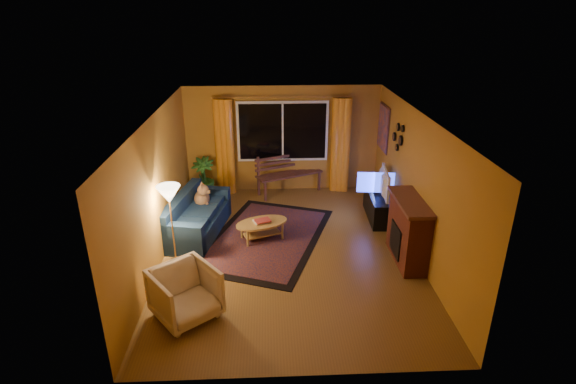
{
  "coord_description": "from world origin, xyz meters",
  "views": [
    {
      "loc": [
        -0.35,
        -7.16,
        4.21
      ],
      "look_at": [
        0.0,
        0.3,
        1.05
      ],
      "focal_mm": 28.0,
      "sensor_mm": 36.0,
      "label": 1
    }
  ],
  "objects_px": {
    "armchair": "(185,291)",
    "floor_lamp": "(172,225)",
    "bench": "(289,183)",
    "coffee_table": "(262,231)",
    "sofa": "(197,215)",
    "tv_console": "(378,206)"
  },
  "relations": [
    {
      "from": "bench",
      "to": "sofa",
      "type": "relative_size",
      "value": 0.82
    },
    {
      "from": "armchair",
      "to": "tv_console",
      "type": "height_order",
      "value": "armchair"
    },
    {
      "from": "armchair",
      "to": "tv_console",
      "type": "relative_size",
      "value": 0.67
    },
    {
      "from": "sofa",
      "to": "coffee_table",
      "type": "xyz_separation_m",
      "value": [
        1.26,
        -0.31,
        -0.21
      ]
    },
    {
      "from": "coffee_table",
      "to": "tv_console",
      "type": "distance_m",
      "value": 2.58
    },
    {
      "from": "sofa",
      "to": "coffee_table",
      "type": "distance_m",
      "value": 1.31
    },
    {
      "from": "floor_lamp",
      "to": "coffee_table",
      "type": "distance_m",
      "value": 1.77
    },
    {
      "from": "sofa",
      "to": "floor_lamp",
      "type": "height_order",
      "value": "floor_lamp"
    },
    {
      "from": "bench",
      "to": "tv_console",
      "type": "bearing_deg",
      "value": -62.82
    },
    {
      "from": "tv_console",
      "to": "armchair",
      "type": "bearing_deg",
      "value": -136.23
    },
    {
      "from": "coffee_table",
      "to": "tv_console",
      "type": "bearing_deg",
      "value": 18.66
    },
    {
      "from": "armchair",
      "to": "floor_lamp",
      "type": "height_order",
      "value": "floor_lamp"
    },
    {
      "from": "bench",
      "to": "armchair",
      "type": "relative_size",
      "value": 1.86
    },
    {
      "from": "bench",
      "to": "armchair",
      "type": "distance_m",
      "value": 4.85
    },
    {
      "from": "coffee_table",
      "to": "floor_lamp",
      "type": "bearing_deg",
      "value": -153.58
    },
    {
      "from": "sofa",
      "to": "tv_console",
      "type": "distance_m",
      "value": 3.74
    },
    {
      "from": "armchair",
      "to": "bench",
      "type": "bearing_deg",
      "value": 31.22
    },
    {
      "from": "sofa",
      "to": "floor_lamp",
      "type": "xyz_separation_m",
      "value": [
        -0.25,
        -1.06,
        0.33
      ]
    },
    {
      "from": "bench",
      "to": "floor_lamp",
      "type": "height_order",
      "value": "floor_lamp"
    },
    {
      "from": "armchair",
      "to": "coffee_table",
      "type": "bearing_deg",
      "value": 26.49
    },
    {
      "from": "armchair",
      "to": "floor_lamp",
      "type": "distance_m",
      "value": 1.6
    },
    {
      "from": "bench",
      "to": "coffee_table",
      "type": "bearing_deg",
      "value": -129.68
    }
  ]
}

